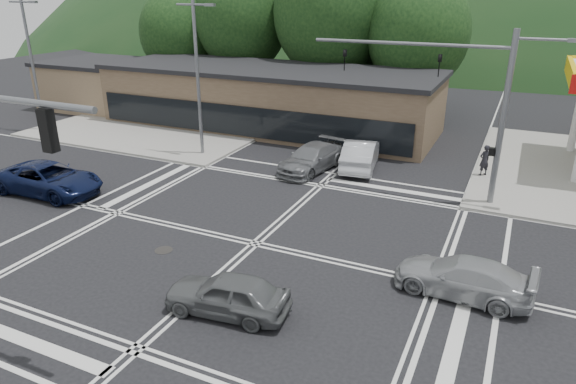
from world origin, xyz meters
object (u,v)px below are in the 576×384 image
at_px(car_queue_b, 406,132).
at_px(car_northbound, 311,158).
at_px(car_grey_center, 227,294).
at_px(pedestrian, 484,160).
at_px(car_silver_east, 463,277).
at_px(car_queue_a, 361,154).
at_px(car_blue_west, 49,179).

relative_size(car_queue_b, car_northbound, 0.83).
xyz_separation_m(car_grey_center, pedestrian, (6.05, 16.48, 0.32)).
xyz_separation_m(car_silver_east, car_queue_a, (-7.00, 11.10, 0.16)).
relative_size(car_blue_west, car_northbound, 1.12).
xyz_separation_m(car_grey_center, car_silver_east, (6.55, 4.19, -0.02)).
distance_m(car_grey_center, car_northbound, 13.98).
bearing_deg(car_grey_center, car_queue_b, 171.06).
distance_m(car_queue_b, car_northbound, 8.69).
height_order(car_silver_east, pedestrian, pedestrian).
height_order(car_grey_center, pedestrian, pedestrian).
distance_m(car_northbound, pedestrian, 9.30).
height_order(car_blue_west, car_grey_center, car_blue_west).
relative_size(car_queue_b, pedestrian, 2.43).
relative_size(car_silver_east, pedestrian, 2.67).
relative_size(car_grey_center, car_northbound, 0.80).
bearing_deg(car_northbound, pedestrian, 27.34).
bearing_deg(car_grey_center, pedestrian, 152.78).
xyz_separation_m(car_blue_west, car_queue_a, (12.86, 10.30, 0.05)).
distance_m(car_blue_west, car_queue_b, 21.76).
bearing_deg(pedestrian, car_blue_west, -12.56).
height_order(car_queue_a, car_northbound, car_queue_a).
relative_size(car_grey_center, car_silver_east, 0.88).
distance_m(car_blue_west, car_silver_east, 19.88).
xyz_separation_m(car_blue_west, car_northbound, (10.50, 8.70, -0.05)).
relative_size(car_silver_east, car_northbound, 0.91).
bearing_deg(pedestrian, car_silver_east, 49.08).
height_order(car_northbound, pedestrian, pedestrian).
bearing_deg(car_grey_center, car_blue_west, -117.62).
height_order(car_queue_b, pedestrian, pedestrian).
relative_size(car_blue_west, car_queue_a, 1.12).
bearing_deg(car_queue_b, car_queue_a, 76.43).
distance_m(car_grey_center, car_queue_a, 15.30).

